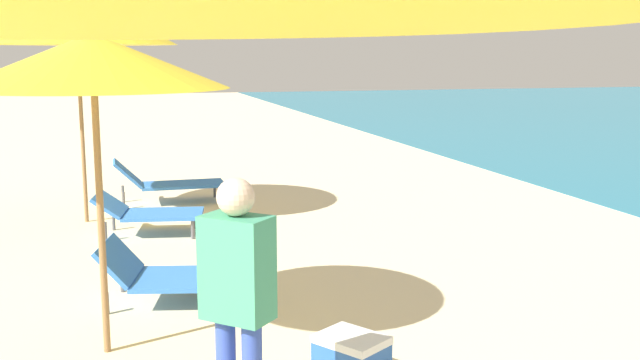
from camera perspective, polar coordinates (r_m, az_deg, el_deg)
umbrella_second at (r=5.31m, az=-17.15°, el=8.75°), size 1.86×1.86×2.34m
lounger_second_shoreside at (r=6.58m, az=-11.57°, el=-7.11°), size 1.35×0.94×0.54m
umbrella_farthest at (r=9.77m, az=-18.34°, el=11.86°), size 2.45×2.45×2.98m
lounger_farthest_shoreside at (r=10.86m, az=-11.75°, el=-0.13°), size 1.56×0.62×0.65m
lounger_farthest_inland at (r=9.03m, az=-13.17°, el=-2.41°), size 1.34×0.84×0.51m
person_walking_near at (r=3.97m, az=-6.39°, el=-8.46°), size 0.41×0.41×1.51m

